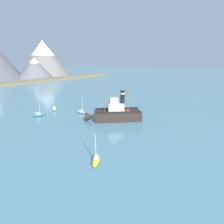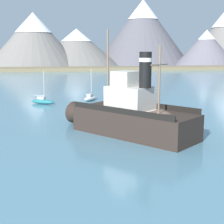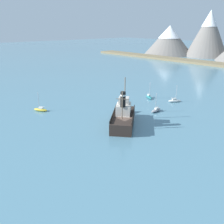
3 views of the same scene
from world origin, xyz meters
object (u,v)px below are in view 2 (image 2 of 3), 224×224
Objects in this scene: old_tugboat at (129,115)px; sailboat_teal at (43,101)px; sailboat_grey at (110,109)px; sailboat_white at (91,98)px.

old_tugboat is 2.69× the size of sailboat_teal.
old_tugboat reaches higher than sailboat_grey.
sailboat_white is 1.00× the size of sailboat_grey.
sailboat_teal is (-8.98, 19.65, -1.40)m from old_tugboat.
sailboat_grey is at bearing -41.90° from sailboat_teal.
sailboat_teal and sailboat_white have the same top height.
sailboat_teal is at bearing -161.54° from sailboat_white.
sailboat_teal is at bearing 114.56° from old_tugboat.
sailboat_teal is 7.71m from sailboat_white.
sailboat_white is (-1.67, 22.09, -1.40)m from old_tugboat.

